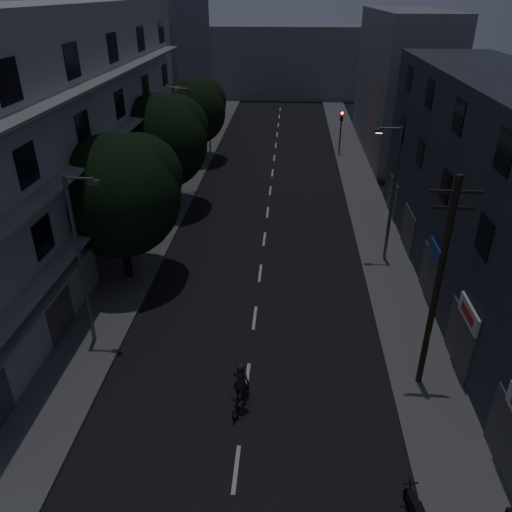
# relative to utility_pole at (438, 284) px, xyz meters

# --- Properties ---
(ground) EXTENTS (160.00, 160.00, 0.00)m
(ground) POSITION_rel_utility_pole_xyz_m (-7.18, 18.24, -4.87)
(ground) COLOR black
(ground) RESTS_ON ground
(sidewalk_left) EXTENTS (3.00, 90.00, 0.15)m
(sidewalk_left) POSITION_rel_utility_pole_xyz_m (-14.68, 18.24, -4.79)
(sidewalk_left) COLOR #565659
(sidewalk_left) RESTS_ON ground
(sidewalk_right) EXTENTS (3.00, 90.00, 0.15)m
(sidewalk_right) POSITION_rel_utility_pole_xyz_m (0.32, 18.24, -4.79)
(sidewalk_right) COLOR #565659
(sidewalk_right) RESTS_ON ground
(lane_markings) EXTENTS (0.15, 60.50, 0.01)m
(lane_markings) POSITION_rel_utility_pole_xyz_m (-7.18, 24.49, -4.86)
(lane_markings) COLOR beige
(lane_markings) RESTS_ON ground
(building_left) EXTENTS (7.00, 36.00, 14.00)m
(building_left) POSITION_rel_utility_pole_xyz_m (-19.16, 11.24, 2.13)
(building_left) COLOR #A7A7A2
(building_left) RESTS_ON ground
(building_right) EXTENTS (6.19, 28.00, 11.00)m
(building_right) POSITION_rel_utility_pole_xyz_m (4.81, 7.24, 0.63)
(building_right) COLOR #282D36
(building_right) RESTS_ON ground
(building_far_left) EXTENTS (6.00, 20.00, 16.00)m
(building_far_left) POSITION_rel_utility_pole_xyz_m (-19.18, 41.24, 3.13)
(building_far_left) COLOR slate
(building_far_left) RESTS_ON ground
(building_far_right) EXTENTS (6.00, 20.00, 13.00)m
(building_far_right) POSITION_rel_utility_pole_xyz_m (4.82, 35.24, 1.63)
(building_far_right) COLOR slate
(building_far_right) RESTS_ON ground
(building_far_end) EXTENTS (24.00, 8.00, 10.00)m
(building_far_end) POSITION_rel_utility_pole_xyz_m (-7.18, 63.24, 0.13)
(building_far_end) COLOR slate
(building_far_end) RESTS_ON ground
(tree_near) EXTENTS (6.59, 6.59, 8.13)m
(tree_near) POSITION_rel_utility_pole_xyz_m (-14.56, 7.77, 0.37)
(tree_near) COLOR black
(tree_near) RESTS_ON sidewalk_left
(tree_mid) EXTENTS (6.68, 6.68, 8.22)m
(tree_mid) POSITION_rel_utility_pole_xyz_m (-14.80, 18.14, 0.42)
(tree_mid) COLOR black
(tree_mid) RESTS_ON sidewalk_left
(tree_far) EXTENTS (6.08, 6.08, 7.52)m
(tree_far) POSITION_rel_utility_pole_xyz_m (-14.69, 30.00, -0.00)
(tree_far) COLOR black
(tree_far) RESTS_ON sidewalk_left
(traffic_signal_far_right) EXTENTS (0.28, 0.37, 4.10)m
(traffic_signal_far_right) POSITION_rel_utility_pole_xyz_m (-0.80, 32.66, -1.77)
(traffic_signal_far_right) COLOR black
(traffic_signal_far_right) RESTS_ON sidewalk_right
(traffic_signal_far_left) EXTENTS (0.28, 0.37, 4.10)m
(traffic_signal_far_left) POSITION_rel_utility_pole_xyz_m (-13.72, 32.67, -1.77)
(traffic_signal_far_left) COLOR black
(traffic_signal_far_left) RESTS_ON sidewalk_left
(street_lamp_left_near) EXTENTS (1.51, 0.25, 8.00)m
(street_lamp_left_near) POSITION_rel_utility_pole_xyz_m (-14.43, 1.83, -0.27)
(street_lamp_left_near) COLOR slate
(street_lamp_left_near) RESTS_ON sidewalk_left
(street_lamp_right) EXTENTS (1.51, 0.25, 8.00)m
(street_lamp_right) POSITION_rel_utility_pole_xyz_m (0.14, 10.79, -0.27)
(street_lamp_right) COLOR #52545A
(street_lamp_right) RESTS_ON sidewalk_right
(street_lamp_left_far) EXTENTS (1.51, 0.25, 8.00)m
(street_lamp_left_far) POSITION_rel_utility_pole_xyz_m (-14.47, 21.89, -0.27)
(street_lamp_left_far) COLOR #55565C
(street_lamp_left_far) RESTS_ON sidewalk_left
(utility_pole) EXTENTS (1.80, 0.24, 9.00)m
(utility_pole) POSITION_rel_utility_pole_xyz_m (0.00, 0.00, 0.00)
(utility_pole) COLOR black
(utility_pole) RESTS_ON sidewalk_right
(bus_stop_sign) EXTENTS (0.06, 0.35, 2.52)m
(bus_stop_sign) POSITION_rel_utility_pole_xyz_m (0.06, 0.07, -2.98)
(bus_stop_sign) COLOR #595B60
(bus_stop_sign) RESTS_ON sidewalk_right
(motorcycle) EXTENTS (0.54, 1.74, 1.12)m
(motorcycle) POSITION_rel_utility_pole_xyz_m (-1.48, -6.26, -4.42)
(motorcycle) COLOR black
(motorcycle) RESTS_ON ground
(cyclist) EXTENTS (1.06, 1.89, 2.27)m
(cyclist) POSITION_rel_utility_pole_xyz_m (-7.26, -1.93, -4.10)
(cyclist) COLOR black
(cyclist) RESTS_ON ground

